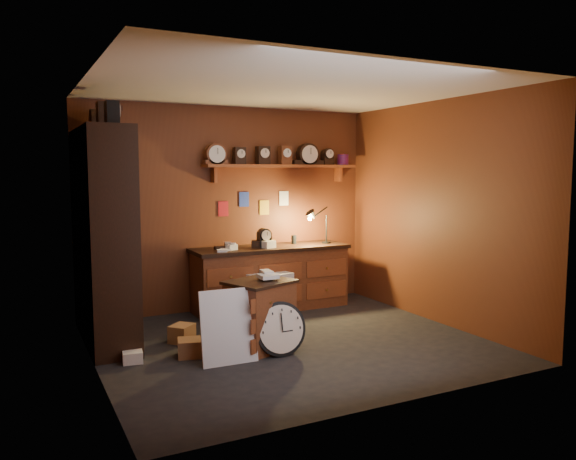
# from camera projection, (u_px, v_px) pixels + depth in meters

# --- Properties ---
(floor) EXTENTS (4.00, 4.00, 0.00)m
(floor) POSITION_uv_depth(u_px,v_px,m) (290.00, 343.00, 6.07)
(floor) COLOR black
(floor) RESTS_ON ground
(room_shell) EXTENTS (4.02, 3.62, 2.71)m
(room_shell) POSITION_uv_depth(u_px,v_px,m) (290.00, 183.00, 6.00)
(room_shell) COLOR #632F17
(room_shell) RESTS_ON ground
(shelving_unit) EXTENTS (0.47, 1.60, 2.58)m
(shelving_unit) POSITION_uv_depth(u_px,v_px,m) (100.00, 227.00, 6.01)
(shelving_unit) COLOR black
(shelving_unit) RESTS_ON ground
(workbench) EXTENTS (2.13, 0.66, 1.36)m
(workbench) POSITION_uv_depth(u_px,v_px,m) (271.00, 274.00, 7.53)
(workbench) COLOR brown
(workbench) RESTS_ON ground
(low_cabinet) EXTENTS (0.79, 0.73, 0.81)m
(low_cabinet) POSITION_uv_depth(u_px,v_px,m) (260.00, 312.00, 5.83)
(low_cabinet) COLOR brown
(low_cabinet) RESTS_ON ground
(big_round_clock) EXTENTS (0.55, 0.17, 0.55)m
(big_round_clock) POSITION_uv_depth(u_px,v_px,m) (280.00, 329.00, 5.64)
(big_round_clock) COLOR black
(big_round_clock) RESTS_ON ground
(white_panel) EXTENTS (0.56, 0.17, 0.73)m
(white_panel) POSITION_uv_depth(u_px,v_px,m) (229.00, 363.00, 5.44)
(white_panel) COLOR silver
(white_panel) RESTS_ON ground
(mini_fridge) EXTENTS (0.66, 0.68, 0.56)m
(mini_fridge) POSITION_uv_depth(u_px,v_px,m) (265.00, 294.00, 7.20)
(mini_fridge) COLOR silver
(mini_fridge) RESTS_ON ground
(floor_box_a) EXTENTS (0.33, 0.30, 0.17)m
(floor_box_a) POSITION_uv_depth(u_px,v_px,m) (192.00, 348.00, 5.63)
(floor_box_a) COLOR #966641
(floor_box_a) RESTS_ON ground
(floor_box_b) EXTENTS (0.22, 0.25, 0.11)m
(floor_box_b) POSITION_uv_depth(u_px,v_px,m) (132.00, 356.00, 5.46)
(floor_box_b) COLOR white
(floor_box_b) RESTS_ON ground
(floor_box_c) EXTENTS (0.33, 0.32, 0.19)m
(floor_box_c) POSITION_uv_depth(u_px,v_px,m) (182.00, 333.00, 6.09)
(floor_box_c) COLOR #966641
(floor_box_c) RESTS_ON ground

